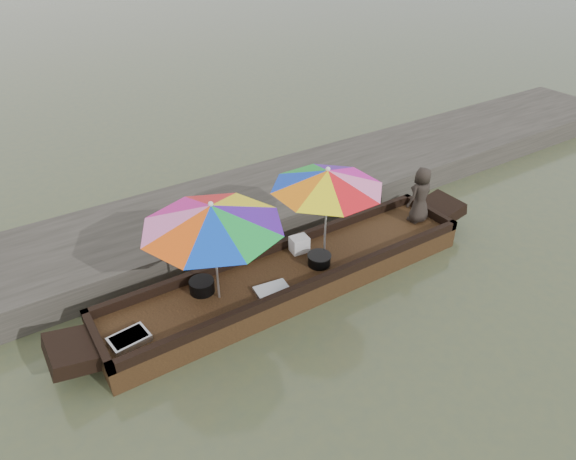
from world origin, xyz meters
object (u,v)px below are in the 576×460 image
cooking_pot (202,286)px  tray_scallop (272,291)px  charcoal_grill (319,260)px  umbrella_stern (326,214)px  vendor (421,195)px  supply_bag (299,244)px  tray_crayfish (129,339)px  umbrella_bow (215,252)px  boat_hull (292,278)px

cooking_pot → tray_scallop: 1.01m
cooking_pot → charcoal_grill: 1.83m
cooking_pot → umbrella_stern: size_ratio=0.21×
cooking_pot → vendor: 4.04m
charcoal_grill → cooking_pot: bearing=167.8°
tray_scallop → charcoal_grill: 0.98m
umbrella_stern → supply_bag: bearing=127.1°
charcoal_grill → vendor: vendor is taller
tray_scallop → supply_bag: 1.12m
cooking_pot → supply_bag: 1.74m
tray_crayfish → tray_scallop: 2.05m
umbrella_bow → supply_bag: bearing=11.7°
charcoal_grill → umbrella_bow: size_ratio=0.18×
boat_hull → supply_bag: 0.58m
cooking_pot → charcoal_grill: bearing=-12.2°
tray_crayfish → supply_bag: supply_bag is taller
tray_crayfish → supply_bag: bearing=9.7°
tray_crayfish → charcoal_grill: charcoal_grill is taller
supply_bag → boat_hull: bearing=-137.8°
tray_scallop → vendor: bearing=5.5°
boat_hull → supply_bag: (0.37, 0.33, 0.30)m
tray_crayfish → supply_bag: 2.99m
vendor → umbrella_stern: umbrella_stern is taller
tray_scallop → umbrella_stern: (1.15, 0.32, 0.74)m
charcoal_grill → umbrella_bow: umbrella_bow is taller
umbrella_bow → tray_crayfish: bearing=-172.8°
boat_hull → umbrella_bow: (-1.23, 0.00, 0.95)m
cooking_pot → vendor: (4.01, -0.26, 0.41)m
cooking_pot → tray_scallop: bearing=-34.4°
boat_hull → umbrella_bow: bearing=180.0°
cooking_pot → charcoal_grill: (1.79, -0.39, -0.01)m
tray_scallop → vendor: 3.22m
tray_scallop → charcoal_grill: bearing=10.8°
cooking_pot → tray_crayfish: bearing=-160.8°
umbrella_stern → boat_hull: bearing=180.0°
boat_hull → vendor: (2.63, -0.01, 0.68)m
boat_hull → vendor: bearing=-0.3°
boat_hull → cooking_pot: (-1.37, 0.25, 0.27)m
tray_scallop → umbrella_bow: bearing=155.1°
cooking_pot → tray_crayfish: size_ratio=0.74×
umbrella_stern → tray_scallop: bearing=-164.5°
boat_hull → umbrella_bow: size_ratio=3.11×
tray_scallop → charcoal_grill: charcoal_grill is taller
vendor → boat_hull: bearing=-4.3°
tray_scallop → vendor: size_ratio=0.48×
umbrella_bow → umbrella_stern: size_ratio=1.14×
tray_crayfish → tray_scallop: bearing=-4.2°
charcoal_grill → supply_bag: (-0.05, 0.47, 0.05)m
tray_crayfish → cooking_pot: bearing=19.2°
boat_hull → charcoal_grill: (0.42, -0.14, 0.26)m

